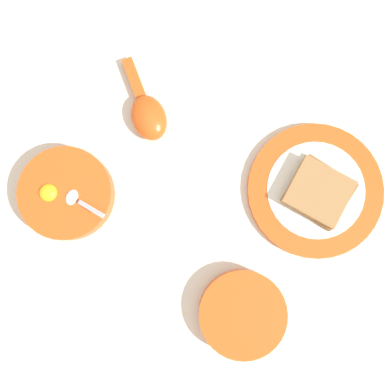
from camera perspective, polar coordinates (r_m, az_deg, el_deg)
name	(u,v)px	position (r m, az deg, el deg)	size (l,w,h in m)	color
ground_plane	(186,155)	(0.77, -0.81, 4.67)	(3.00, 3.00, 0.00)	silver
egg_bowl	(66,194)	(0.76, -15.65, -0.21)	(0.15, 0.16, 0.07)	#DB5119
toast_plate	(315,190)	(0.78, 15.35, 0.19)	(0.23, 0.23, 0.02)	#DB5119
toast_sandwich	(319,192)	(0.76, 15.84, -0.03)	(0.11, 0.11, 0.03)	brown
soup_spoon	(147,113)	(0.77, -5.72, 9.96)	(0.14, 0.13, 0.04)	#DB5119
congee_bowl	(242,314)	(0.75, 6.40, -15.13)	(0.14, 0.14, 0.04)	#DB5119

